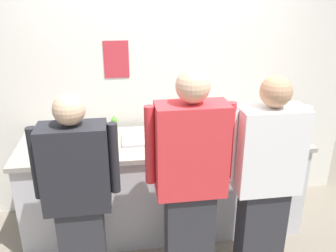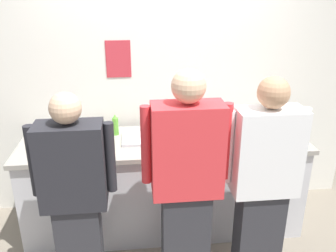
{
  "view_description": "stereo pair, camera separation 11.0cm",
  "coord_description": "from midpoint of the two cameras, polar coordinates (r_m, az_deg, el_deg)",
  "views": [
    {
      "loc": [
        -0.39,
        -2.52,
        2.21
      ],
      "look_at": [
        0.03,
        0.34,
        1.07
      ],
      "focal_mm": 37.98,
      "sensor_mm": 36.0,
      "label": 1
    },
    {
      "loc": [
        -0.28,
        -2.53,
        2.21
      ],
      "look_at": [
        0.03,
        0.34,
        1.07
      ],
      "focal_mm": 37.98,
      "sensor_mm": 36.0,
      "label": 2
    }
  ],
  "objects": [
    {
      "name": "prep_counter",
      "position": [
        3.41,
        -1.57,
        -9.26
      ],
      "size": [
        2.57,
        0.74,
        0.91
      ],
      "color": "silver",
      "rests_on": "ground"
    },
    {
      "name": "plate_stack_front",
      "position": [
        3.44,
        11.46,
        -0.31
      ],
      "size": [
        0.25,
        0.25,
        0.07
      ],
      "color": "white",
      "rests_on": "prep_counter"
    },
    {
      "name": "chef_center",
      "position": [
        2.54,
        2.35,
        -8.97
      ],
      "size": [
        0.63,
        0.24,
        1.73
      ],
      "color": "#2D2D33",
      "rests_on": "ground"
    },
    {
      "name": "wall_back",
      "position": [
        3.53,
        -2.7,
        7.76
      ],
      "size": [
        4.03,
        0.11,
        2.73
      ],
      "color": "silver",
      "rests_on": "ground"
    },
    {
      "name": "plate_stack_rear",
      "position": [
        3.33,
        -12.63,
        -1.2
      ],
      "size": [
        0.23,
        0.23,
        0.07
      ],
      "color": "white",
      "rests_on": "prep_counter"
    },
    {
      "name": "deli_cup",
      "position": [
        3.51,
        15.73,
        -0.02
      ],
      "size": [
        0.09,
        0.09,
        0.1
      ],
      "primitive_type": "cylinder",
      "color": "white",
      "rests_on": "prep_counter"
    },
    {
      "name": "mixing_bowl_steel",
      "position": [
        3.28,
        3.62,
        -0.55
      ],
      "size": [
        0.4,
        0.4,
        0.12
      ],
      "primitive_type": "cylinder",
      "color": "#B7BABF",
      "rests_on": "prep_counter"
    },
    {
      "name": "sheet_tray",
      "position": [
        3.21,
        -4.21,
        -2.05
      ],
      "size": [
        0.48,
        0.31,
        0.02
      ],
      "primitive_type": "cube",
      "rotation": [
        0.0,
        0.0,
        -0.02
      ],
      "color": "#B7BABF",
      "rests_on": "prep_counter"
    },
    {
      "name": "ramekin_green_sauce",
      "position": [
        3.31,
        16.38,
        -1.89
      ],
      "size": [
        0.08,
        0.08,
        0.05
      ],
      "color": "white",
      "rests_on": "prep_counter"
    },
    {
      "name": "squeeze_bottle_spare",
      "position": [
        3.2,
        12.18,
        -0.85
      ],
      "size": [
        0.06,
        0.06,
        0.21
      ],
      "color": "#E5E066",
      "rests_on": "prep_counter"
    },
    {
      "name": "ground_plane",
      "position": [
        3.37,
        -0.65,
        -19.37
      ],
      "size": [
        9.0,
        9.0,
        0.0
      ],
      "primitive_type": "plane",
      "color": "slate"
    },
    {
      "name": "squeeze_bottle_primary",
      "position": [
        3.14,
        -11.11,
        -1.56
      ],
      "size": [
        0.06,
        0.06,
        0.18
      ],
      "color": "#E5E066",
      "rests_on": "prep_counter"
    },
    {
      "name": "squeeze_bottle_secondary",
      "position": [
        3.31,
        -9.52,
        0.03
      ],
      "size": [
        0.06,
        0.06,
        0.2
      ],
      "color": "#56A333",
      "rests_on": "prep_counter"
    },
    {
      "name": "ramekin_orange_sauce",
      "position": [
        3.11,
        -14.9,
        -3.35
      ],
      "size": [
        0.11,
        0.11,
        0.04
      ],
      "color": "white",
      "rests_on": "prep_counter"
    },
    {
      "name": "chef_far_right",
      "position": [
        2.72,
        14.28,
        -8.41
      ],
      "size": [
        0.61,
        0.24,
        1.66
      ],
      "color": "#2D2D33",
      "rests_on": "ground"
    },
    {
      "name": "chef_near_left",
      "position": [
        2.61,
        -15.38,
        -10.99
      ],
      "size": [
        0.59,
        0.24,
        1.59
      ],
      "color": "#2D2D33",
      "rests_on": "ground"
    }
  ]
}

